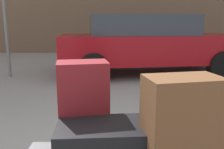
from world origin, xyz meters
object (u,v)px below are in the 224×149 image
at_px(suitcase_maroon_front_right, 83,109).
at_px(bollard_kerb_near, 198,52).
at_px(no_parking_sign, 5,15).
at_px(parked_car, 147,43).
at_px(suitcase_brown_front_left, 180,133).

distance_m(suitcase_maroon_front_right, bollard_kerb_near, 7.27).
bearing_deg(suitcase_maroon_front_right, no_parking_sign, 108.44).
bearing_deg(parked_car, bollard_kerb_near, 46.25).
bearing_deg(suitcase_brown_front_left, suitcase_maroon_front_right, 138.33).
xyz_separation_m(suitcase_brown_front_left, bollard_kerb_near, (2.63, 6.86, -0.35)).
height_order(suitcase_maroon_front_right, no_parking_sign, no_parking_sign).
bearing_deg(no_parking_sign, suitcase_maroon_front_right, -61.59).
xyz_separation_m(suitcase_maroon_front_right, parked_car, (1.10, 4.35, 0.10)).
distance_m(parked_car, bollard_kerb_near, 3.05).
relative_size(suitcase_maroon_front_right, suitcase_brown_front_left, 1.04).
bearing_deg(suitcase_brown_front_left, parked_car, 72.35).
bearing_deg(suitcase_brown_front_left, bollard_kerb_near, 58.05).
xyz_separation_m(suitcase_maroon_front_right, bollard_kerb_near, (3.19, 6.53, -0.37)).
bearing_deg(parked_car, suitcase_brown_front_left, -96.69).
height_order(suitcase_maroon_front_right, parked_car, parked_car).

